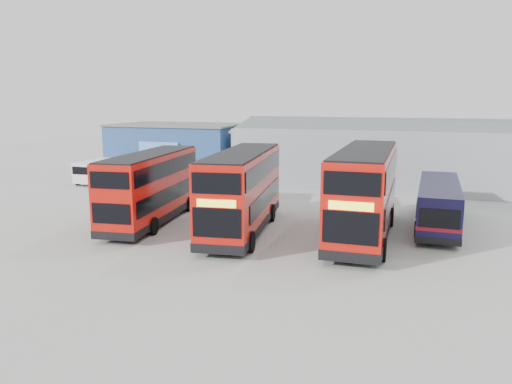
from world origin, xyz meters
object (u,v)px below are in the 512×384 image
Objects in this scene: double_decker_left at (151,188)px; single_decker_blue at (438,205)px; office_block at (179,150)px; double_decker_centre at (242,192)px; panel_van at (97,170)px; maintenance_shed at (413,155)px; double_decker_right at (364,194)px.

double_decker_left reaches higher than single_decker_blue.
office_block is at bearing -74.85° from double_decker_left.
double_decker_centre is 21.58m from panel_van.
office_block is 2.55× the size of panel_van.
double_decker_left is at bearing 170.99° from double_decker_centre.
maintenance_shed is 15.42m from single_decker_blue.
double_decker_right is at bearing 177.13° from double_decker_left.
single_decker_blue is (1.74, -15.27, -1.27)m from maintenance_shed.
double_decker_right is at bearing 1.34° from double_decker_centre.
maintenance_shed is 6.33× the size of panel_van.
double_decker_left is 2.17× the size of panel_van.
double_decker_left is 16.69m from panel_van.
office_block reaches higher than double_decker_right.
maintenance_shed is 18.98m from double_decker_right.
double_decker_right reaches higher than double_decker_left.
double_decker_left is at bearing -127.42° from maintenance_shed.
panel_van is at bearing -12.44° from single_decker_blue.
double_decker_right reaches higher than double_decker_centre.
office_block reaches higher than single_decker_blue.
office_block is 1.18× the size of double_decker_left.
double_decker_right is 2.42× the size of panel_van.
maintenance_shed is at bearing 14.93° from panel_van.
double_decker_centre reaches higher than double_decker_left.
single_decker_blue is at bearing -83.51° from maintenance_shed.
office_block is 1.05× the size of double_decker_right.
maintenance_shed is at bearing -133.84° from double_decker_left.
office_block is 18.97m from double_decker_left.
single_decker_blue is (16.77, 4.37, -0.83)m from double_decker_left.
double_decker_centre reaches higher than single_decker_blue.
double_decker_left is at bearing -45.18° from panel_van.
office_block is at bearing -27.94° from single_decker_blue.
double_decker_left is 0.90× the size of double_decker_right.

